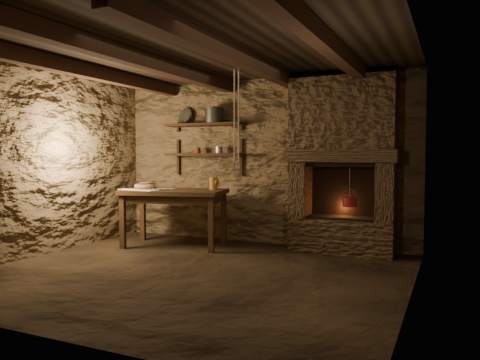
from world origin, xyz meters
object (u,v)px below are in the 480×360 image
at_px(stoneware_jug, 214,177).
at_px(iron_stockpot, 214,116).
at_px(work_table, 175,216).
at_px(wooden_bowl, 146,186).
at_px(red_pot, 350,201).

bearing_deg(stoneware_jug, iron_stockpot, 129.19).
xyz_separation_m(work_table, wooden_bowl, (-0.50, 0.01, 0.41)).
xyz_separation_m(stoneware_jug, iron_stockpot, (-0.19, 0.38, 0.89)).
bearing_deg(red_pot, iron_stockpot, 176.65).
bearing_deg(stoneware_jug, work_table, -142.66).
bearing_deg(work_table, iron_stockpot, 50.78).
relative_size(work_table, wooden_bowl, 4.72).
relative_size(work_table, stoneware_jug, 3.82).
xyz_separation_m(wooden_bowl, iron_stockpot, (0.81, 0.60, 1.03)).
distance_m(stoneware_jug, red_pot, 1.90).
distance_m(work_table, red_pot, 2.43).
height_order(work_table, iron_stockpot, iron_stockpot).
height_order(wooden_bowl, red_pot, red_pot).
height_order(work_table, red_pot, red_pot).
xyz_separation_m(stoneware_jug, wooden_bowl, (-1.01, -0.22, -0.13)).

